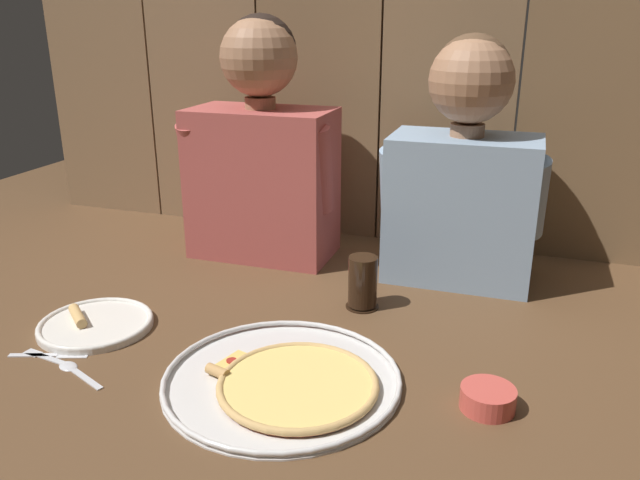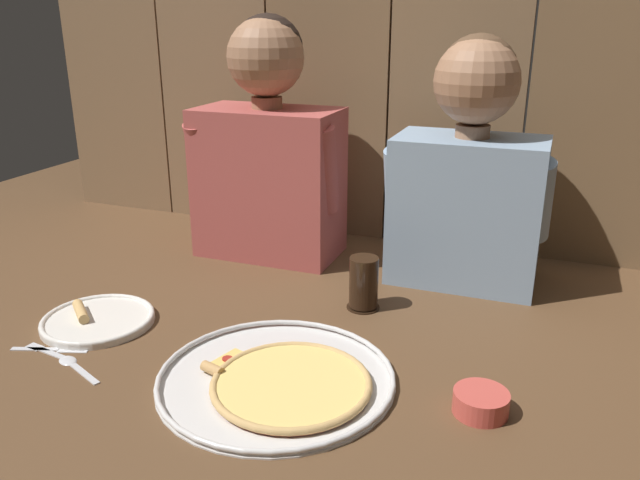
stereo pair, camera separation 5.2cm
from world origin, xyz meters
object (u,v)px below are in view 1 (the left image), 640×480
object	(u,v)px
pizza_tray	(288,380)
diner_left	(262,147)
diner_right	(464,168)
dinner_plate	(95,324)
drinking_glass	(363,283)
dipping_bowl	(488,397)

from	to	relation	value
pizza_tray	diner_left	world-z (taller)	diner_left
diner_right	diner_left	bearing A→B (deg)	-179.98
dinner_plate	drinking_glass	xyz separation A→B (m)	(0.51, 0.28, 0.05)
pizza_tray	dipping_bowl	world-z (taller)	dipping_bowl
pizza_tray	diner_right	size ratio (longest dim) A/B	0.73
drinking_glass	dinner_plate	bearing A→B (deg)	-151.54
dipping_bowl	diner_right	xyz separation A→B (m)	(-0.12, 0.56, 0.26)
dinner_plate	dipping_bowl	bearing A→B (deg)	-2.49
drinking_glass	diner_right	bearing A→B (deg)	54.15
drinking_glass	diner_left	size ratio (longest dim) A/B	0.19
diner_right	dinner_plate	bearing A→B (deg)	-142.71
dinner_plate	dipping_bowl	size ratio (longest dim) A/B	2.55
dipping_bowl	diner_right	world-z (taller)	diner_right
dipping_bowl	pizza_tray	bearing A→B (deg)	-173.31
drinking_glass	dipping_bowl	distance (m)	0.44
dinner_plate	drinking_glass	bearing A→B (deg)	28.46
diner_right	drinking_glass	bearing A→B (deg)	-125.85
pizza_tray	diner_right	world-z (taller)	diner_right
pizza_tray	diner_right	bearing A→B (deg)	69.52
pizza_tray	diner_right	distance (m)	0.70
pizza_tray	dinner_plate	xyz separation A→B (m)	(-0.47, 0.08, -0.00)
diner_left	diner_right	xyz separation A→B (m)	(0.53, 0.00, -0.02)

